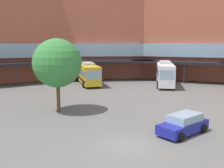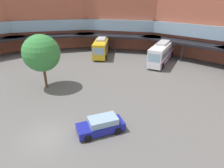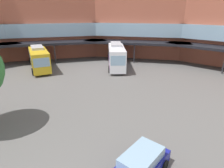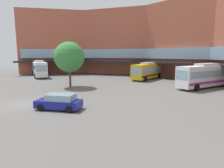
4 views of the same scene
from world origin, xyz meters
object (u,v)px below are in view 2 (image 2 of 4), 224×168
object	(u,v)px
bus_1	(162,52)
bus_2	(101,47)
plaza_tree	(41,53)
parked_car	(101,125)

from	to	relation	value
bus_1	bus_2	bearing A→B (deg)	-84.59
bus_1	plaza_tree	size ratio (longest dim) A/B	1.61
bus_1	plaza_tree	xyz separation A→B (m)	(-11.56, -18.92, 2.94)
bus_2	parked_car	bearing A→B (deg)	6.51
bus_1	bus_2	distance (m)	12.82
bus_1	plaza_tree	world-z (taller)	plaza_tree
plaza_tree	parked_car	bearing A→B (deg)	-22.66
bus_2	parked_car	size ratio (longest dim) A/B	2.34
bus_1	parked_car	world-z (taller)	bus_1
bus_1	parked_car	distance (m)	23.88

